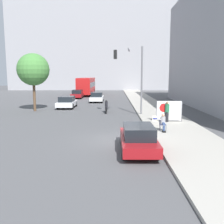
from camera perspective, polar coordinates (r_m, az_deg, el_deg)
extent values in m
plane|color=#4F4F51|center=(14.91, 1.91, -6.52)|extent=(160.00, 160.00, 0.00)
cube|color=#A8A399|center=(29.96, 8.84, 1.07)|extent=(4.06, 90.00, 0.15)
cube|color=#99999E|center=(71.17, -0.85, 15.51)|extent=(52.00, 12.00, 25.34)
cylinder|color=#474C56|center=(16.81, 11.02, -3.70)|extent=(0.03, 0.03, 0.42)
cylinder|color=#474C56|center=(16.88, 12.26, -3.69)|extent=(0.03, 0.03, 0.42)
cylinder|color=#474C56|center=(17.17, 10.80, -3.44)|extent=(0.03, 0.03, 0.42)
cylinder|color=#474C56|center=(17.24, 12.01, -3.43)|extent=(0.03, 0.03, 0.42)
cube|color=navy|center=(16.98, 11.54, -2.84)|extent=(0.40, 0.40, 0.02)
cube|color=navy|center=(17.13, 11.44, -2.06)|extent=(0.40, 0.02, 0.38)
cylinder|color=#334775|center=(16.81, 11.66, -2.61)|extent=(0.18, 0.42, 0.18)
cylinder|color=#334775|center=(16.67, 11.76, -3.82)|extent=(0.16, 0.16, 0.42)
cube|color=black|center=(16.65, 11.79, -4.40)|extent=(0.20, 0.28, 0.10)
cylinder|color=#9E9EA3|center=(16.96, 11.55, -1.93)|extent=(0.34, 0.34, 0.52)
sphere|color=tan|center=(16.90, 11.59, -0.69)|extent=(0.22, 0.22, 0.22)
cylinder|color=#9E9EA3|center=(16.81, 10.52, -1.71)|extent=(0.45, 0.09, 0.09)
cube|color=#EAE5C6|center=(16.77, 9.84, -1.52)|extent=(0.37, 0.02, 0.39)
cube|color=navy|center=(16.75, 9.85, -1.53)|extent=(0.28, 0.01, 0.09)
cylinder|color=black|center=(20.38, 12.42, -1.10)|extent=(0.28, 0.28, 0.79)
cylinder|color=#236642|center=(20.28, 12.49, 0.87)|extent=(0.34, 0.34, 0.62)
sphere|color=#936B4C|center=(20.23, 12.52, 2.04)|extent=(0.21, 0.21, 0.21)
cylinder|color=slate|center=(20.26, 10.16, 0.16)|extent=(0.06, 0.06, 1.66)
cylinder|color=slate|center=(20.69, 15.63, 0.15)|extent=(0.06, 0.06, 1.66)
cube|color=white|center=(20.44, 12.93, 0.29)|extent=(2.00, 0.02, 1.56)
cylinder|color=red|center=(20.30, 11.75, 0.94)|extent=(0.69, 0.01, 0.69)
cylinder|color=slate|center=(23.87, 6.81, 7.10)|extent=(0.16, 0.16, 6.35)
cylinder|color=slate|center=(24.00, 3.84, 14.01)|extent=(0.35, 2.51, 0.11)
cube|color=black|center=(24.04, 0.76, 13.01)|extent=(0.33, 0.33, 0.84)
sphere|color=green|center=(24.02, 0.76, 12.35)|extent=(0.18, 0.18, 0.18)
cube|color=maroon|center=(12.86, 5.99, -6.61)|extent=(1.72, 4.30, 0.49)
cube|color=black|center=(12.56, 6.10, -4.42)|extent=(1.48, 2.24, 0.60)
cylinder|color=black|center=(14.15, 2.43, -6.00)|extent=(0.22, 0.64, 0.64)
cylinder|color=black|center=(14.28, 8.48, -5.96)|extent=(0.22, 0.64, 0.64)
cylinder|color=black|center=(11.59, 2.87, -9.28)|extent=(0.22, 0.64, 0.64)
cylinder|color=black|center=(11.74, 10.29, -9.16)|extent=(0.22, 0.64, 0.64)
cube|color=silver|center=(30.16, -10.21, 1.95)|extent=(1.89, 4.37, 0.51)
cube|color=black|center=(29.93, -10.30, 2.97)|extent=(1.63, 2.27, 0.61)
cylinder|color=black|center=(31.66, -11.24, 1.84)|extent=(0.22, 0.64, 0.64)
cylinder|color=black|center=(31.36, -8.24, 1.86)|extent=(0.22, 0.64, 0.64)
cylinder|color=black|center=(29.03, -12.31, 1.23)|extent=(0.22, 0.64, 0.64)
cylinder|color=black|center=(28.71, -9.05, 1.24)|extent=(0.22, 0.64, 0.64)
cube|color=white|center=(36.41, -3.46, 3.16)|extent=(1.82, 4.32, 0.52)
cube|color=black|center=(36.19, -3.49, 4.03)|extent=(1.56, 2.25, 0.62)
cylinder|color=black|center=(37.82, -4.53, 3.02)|extent=(0.22, 0.64, 0.64)
cylinder|color=black|center=(37.71, -2.11, 3.02)|extent=(0.22, 0.64, 0.64)
cylinder|color=black|center=(35.16, -4.91, 2.61)|extent=(0.22, 0.64, 0.64)
cylinder|color=black|center=(35.05, -2.31, 2.62)|extent=(0.22, 0.64, 0.64)
cube|color=maroon|center=(42.64, -7.87, 3.86)|extent=(1.81, 4.31, 0.53)
cube|color=black|center=(42.43, -7.92, 4.63)|extent=(1.55, 2.24, 0.63)
cylinder|color=black|center=(44.10, -8.63, 3.71)|extent=(0.22, 0.64, 0.64)
cylinder|color=black|center=(43.87, -6.58, 3.73)|extent=(0.22, 0.64, 0.64)
cylinder|color=black|center=(41.47, -9.21, 3.41)|extent=(0.22, 0.64, 0.64)
cylinder|color=black|center=(41.23, -7.04, 3.42)|extent=(0.22, 0.64, 0.64)
cube|color=red|center=(49.64, -5.86, 6.09)|extent=(2.50, 11.83, 2.90)
cube|color=black|center=(49.63, -5.86, 6.30)|extent=(2.52, 11.24, 0.94)
cylinder|color=black|center=(53.47, -6.58, 4.77)|extent=(0.30, 1.04, 1.04)
cylinder|color=black|center=(53.25, -4.22, 4.78)|extent=(0.30, 1.04, 1.04)
cylinder|color=black|center=(46.22, -7.69, 4.19)|extent=(0.30, 1.04, 1.04)
cylinder|color=black|center=(45.96, -4.97, 4.21)|extent=(0.30, 1.04, 1.04)
cube|color=black|center=(25.88, -1.30, 0.93)|extent=(0.24, 0.96, 0.32)
cylinder|color=black|center=(25.78, -1.31, 1.75)|extent=(0.28, 0.28, 0.61)
sphere|color=black|center=(25.75, -1.31, 2.46)|extent=(0.24, 0.24, 0.24)
cylinder|color=black|center=(26.70, -1.25, 0.77)|extent=(0.10, 0.60, 0.60)
cylinder|color=black|center=(25.11, -1.36, 0.29)|extent=(0.10, 0.60, 0.60)
cylinder|color=brown|center=(28.13, -17.32, 3.50)|extent=(0.28, 0.28, 3.26)
sphere|color=#47843D|center=(28.05, -17.58, 9.24)|extent=(3.39, 3.39, 3.39)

